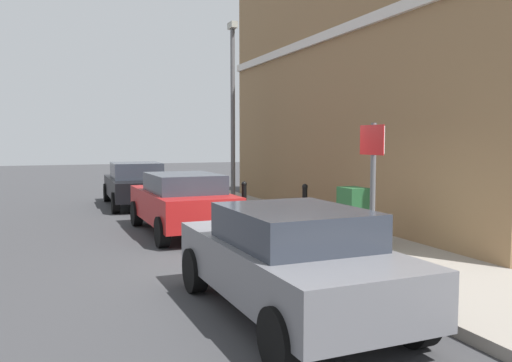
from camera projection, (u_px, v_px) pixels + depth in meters
name	position (u px, v px, depth m)	size (l,w,h in m)	color
ground	(276.00, 268.00, 8.93)	(80.00, 80.00, 0.00)	#38383A
sidewalk	(252.00, 212.00, 15.17)	(2.63, 30.00, 0.15)	gray
corner_building	(414.00, 83.00, 14.95)	(6.24, 12.68, 7.70)	olive
car_grey	(290.00, 259.00, 6.43)	(1.91, 3.97, 1.38)	slate
car_red	(182.00, 202.00, 12.12)	(1.90, 4.03, 1.42)	maroon
car_black	(136.00, 184.00, 17.16)	(1.94, 4.36, 1.45)	black
utility_cabinet	(353.00, 220.00, 9.87)	(0.46, 0.61, 1.15)	#1E4C28
bollard_near_cabinet	(305.00, 205.00, 11.93)	(0.14, 0.14, 1.04)	black
bollard_far_kerb	(244.00, 201.00, 12.66)	(0.14, 0.14, 1.04)	black
street_sign	(372.00, 176.00, 7.65)	(0.08, 0.60, 2.30)	#59595B
lamppost	(233.00, 105.00, 16.38)	(0.20, 0.44, 5.72)	#59595B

